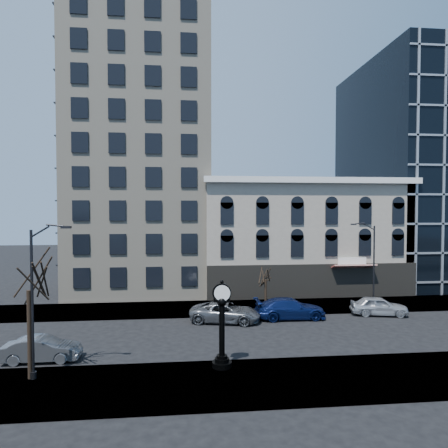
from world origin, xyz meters
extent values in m
plane|color=black|center=(0.00, 0.00, 0.00)|extent=(160.00, 160.00, 0.00)
cube|color=gray|center=(0.00, 8.00, 0.06)|extent=(160.00, 6.00, 0.12)
cube|color=gray|center=(0.00, -8.00, 0.06)|extent=(160.00, 6.00, 0.12)
cube|color=#C2B59C|center=(-6.00, 19.00, 19.00)|extent=(15.00, 15.00, 38.00)
cube|color=#A79B8A|center=(12.00, 16.00, 6.00)|extent=(22.00, 10.00, 12.00)
cube|color=white|center=(12.00, 10.80, 12.20)|extent=(22.60, 0.80, 0.60)
cube|color=black|center=(12.00, 10.95, 1.80)|extent=(22.00, 0.30, 3.60)
cube|color=maroon|center=(16.00, 10.40, 3.40)|extent=(4.50, 1.18, 0.55)
cube|color=black|center=(32.00, 21.00, 14.00)|extent=(20.00, 20.00, 28.00)
cylinder|color=black|center=(0.84, -6.06, 0.28)|extent=(1.14, 1.14, 0.31)
cylinder|color=black|center=(0.84, -6.06, 0.54)|extent=(0.83, 0.83, 0.21)
cylinder|color=black|center=(0.84, -6.06, 0.72)|extent=(0.62, 0.62, 0.17)
cylinder|color=black|center=(0.84, -6.06, 2.30)|extent=(0.33, 0.33, 3.01)
sphere|color=black|center=(0.84, -6.06, 3.91)|extent=(0.58, 0.58, 0.58)
cube|color=black|center=(0.84, -6.06, 4.02)|extent=(0.96, 0.35, 0.26)
cylinder|color=black|center=(0.84, -6.06, 4.43)|extent=(1.12, 0.48, 1.08)
cylinder|color=white|center=(0.84, -6.24, 4.43)|extent=(0.91, 0.14, 0.91)
cylinder|color=white|center=(0.84, -5.88, 4.43)|extent=(0.91, 0.14, 0.91)
sphere|color=black|center=(0.84, -6.06, 5.05)|extent=(0.21, 0.21, 0.21)
cylinder|color=black|center=(-9.35, -6.61, 4.11)|extent=(0.15, 0.15, 7.98)
cylinder|color=black|center=(-9.35, -6.61, 0.31)|extent=(0.33, 0.33, 0.37)
cube|color=black|center=(-7.61, -6.88, 8.24)|extent=(0.54, 0.28, 0.13)
cylinder|color=black|center=(16.27, 6.65, 3.91)|extent=(0.14, 0.14, 7.57)
cylinder|color=black|center=(16.27, 6.65, 0.30)|extent=(0.32, 0.32, 0.35)
cube|color=black|center=(14.61, 6.91, 7.83)|extent=(0.51, 0.27, 0.12)
cylinder|color=black|center=(-9.53, -6.58, 2.50)|extent=(0.22, 0.22, 4.76)
cylinder|color=black|center=(6.22, 7.40, 1.43)|extent=(0.23, 0.23, 2.62)
imported|color=#595B60|center=(-9.88, -3.75, 0.74)|extent=(4.54, 1.66, 1.49)
imported|color=#595B60|center=(2.07, 3.53, 0.80)|extent=(6.20, 3.93, 1.59)
imported|color=#0C194C|center=(7.59, 3.97, 0.86)|extent=(5.94, 2.42, 1.72)
imported|color=#A5A8AD|center=(15.57, 4.27, 0.81)|extent=(5.07, 2.90, 1.63)
camera|label=1|loc=(-1.35, -28.57, 9.14)|focal=32.00mm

